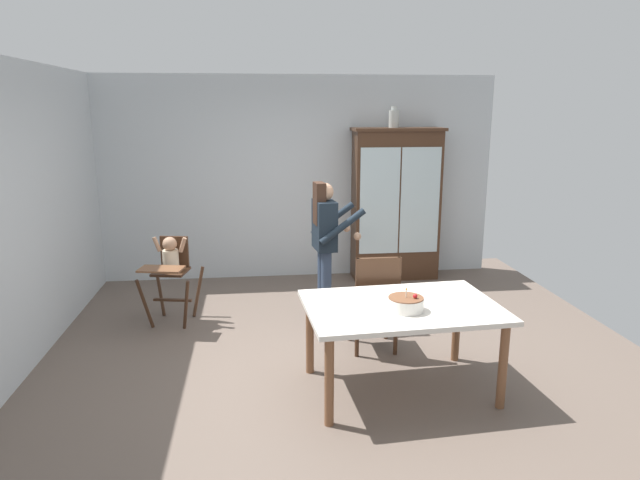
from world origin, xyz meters
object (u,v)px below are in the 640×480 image
Objects in this scene: birthday_cake at (406,304)px; dining_chair_far_side at (375,297)px; ceramic_vase at (394,118)px; adult_person at (325,235)px; dining_table at (402,315)px; high_chair_with_toddler at (171,264)px; china_cabinet at (396,204)px.

dining_chair_far_side is (-0.05, 0.86, -0.24)m from birthday_cake.
ceramic_vase reaches higher than birthday_cake.
dining_chair_far_side is (0.37, -0.82, -0.41)m from adult_person.
dining_chair_far_side reaches higher than dining_table.
dining_chair_far_side is (-0.05, 0.74, -0.10)m from dining_table.
birthday_cake is at bearing 92.98° from dining_chair_far_side.
birthday_cake is (-0.67, -3.22, -1.35)m from ceramic_vase.
adult_person reaches higher than dining_chair_far_side.
high_chair_with_toddler is at bearing 139.80° from dining_table.
birthday_cake is at bearing -102.79° from china_cabinet.
dining_chair_far_side is (2.01, -1.01, -0.10)m from high_chair_with_toddler.
china_cabinet is 3.20m from dining_table.
dining_chair_far_side is at bearing 94.15° from dining_table.
china_cabinet is 7.23× the size of birthday_cake.
high_chair_with_toddler is (-2.73, -1.35, -1.49)m from ceramic_vase.
high_chair_with_toddler is 2.70m from dining_table.
china_cabinet is at bearing 37.07° from high_chair_with_toddler.
dining_table is at bearing -103.21° from china_cabinet.
birthday_cake is at bearing -101.79° from ceramic_vase.
ceramic_vase is at bearing 37.61° from high_chair_with_toddler.
adult_person is 1.74m from birthday_cake.
adult_person is at bearing 4.62° from high_chair_with_toddler.
china_cabinet is 3.12m from high_chair_with_toddler.
ceramic_vase is at bearing 78.21° from birthday_cake.
dining_table is at bearing 87.74° from birthday_cake.
birthday_cake is at bearing -31.01° from high_chair_with_toddler.
ceramic_vase reaches higher than high_chair_with_toddler.
high_chair_with_toddler reaches higher than dining_table.
dining_chair_far_side is at bearing -162.12° from adult_person.
dining_table is (-0.73, -3.09, -0.36)m from china_cabinet.
china_cabinet is 1.26× the size of dining_table.
adult_person is (1.64, -0.19, 0.31)m from high_chair_with_toddler.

